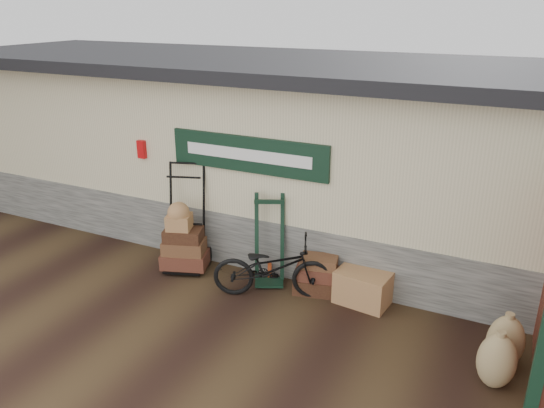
# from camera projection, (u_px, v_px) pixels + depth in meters

# --- Properties ---
(ground) EXTENTS (80.00, 80.00, 0.00)m
(ground) POSITION_uv_depth(u_px,v_px,m) (237.00, 302.00, 7.70)
(ground) COLOR black
(ground) RESTS_ON ground
(station_building) EXTENTS (14.40, 4.10, 3.20)m
(station_building) POSITION_uv_depth(u_px,v_px,m) (310.00, 151.00, 9.44)
(station_building) COLOR #4C4C47
(station_building) RESTS_ON ground
(porter_trolley) EXTENTS (1.04, 0.90, 1.75)m
(porter_trolley) POSITION_uv_depth(u_px,v_px,m) (186.00, 216.00, 8.51)
(porter_trolley) COLOR black
(porter_trolley) RESTS_ON ground
(green_barrow) EXTENTS (0.64, 0.60, 1.41)m
(green_barrow) POSITION_uv_depth(u_px,v_px,m) (269.00, 240.00, 8.06)
(green_barrow) COLOR black
(green_barrow) RESTS_ON ground
(suitcase_stack) EXTENTS (0.74, 0.55, 0.59)m
(suitcase_stack) POSITION_uv_depth(u_px,v_px,m) (317.00, 274.00, 7.90)
(suitcase_stack) COLOR #331810
(suitcase_stack) RESTS_ON ground
(wicker_hamper) EXTENTS (0.81, 0.58, 0.49)m
(wicker_hamper) POSITION_uv_depth(u_px,v_px,m) (363.00, 288.00, 7.62)
(wicker_hamper) COLOR olive
(wicker_hamper) RESTS_ON ground
(bicycle) EXTENTS (1.23, 1.86, 1.02)m
(bicycle) POSITION_uv_depth(u_px,v_px,m) (273.00, 265.00, 7.71)
(bicycle) COLOR black
(bicycle) RESTS_ON ground
(burlap_sack_left) EXTENTS (0.51, 0.46, 0.69)m
(burlap_sack_left) POSITION_uv_depth(u_px,v_px,m) (505.00, 342.00, 6.23)
(burlap_sack_left) COLOR #947E4F
(burlap_sack_left) RESTS_ON ground
(burlap_sack_right) EXTENTS (0.46, 0.39, 0.68)m
(burlap_sack_right) POSITION_uv_depth(u_px,v_px,m) (497.00, 361.00, 5.91)
(burlap_sack_right) COLOR #947E4F
(burlap_sack_right) RESTS_ON ground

